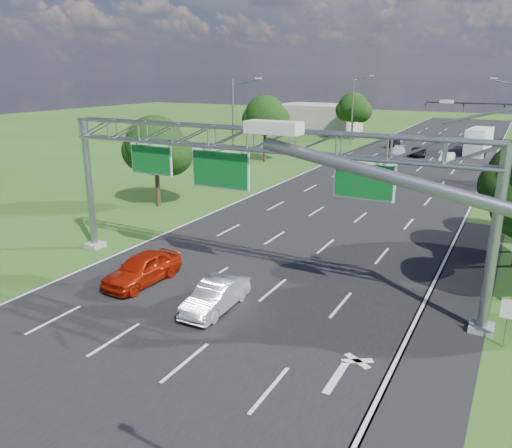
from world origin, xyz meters
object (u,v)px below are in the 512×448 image
Objects in this scene: regulatory_sign at (508,313)px; traffic_signal at (491,115)px; box_truck at (478,142)px; silver_sedan at (216,296)px; sign_gantry at (252,151)px; red_coupe at (142,269)px.

traffic_signal is at bearing 95.20° from regulatory_sign.
regulatory_sign is at bearing -77.18° from box_truck.
traffic_signal is 2.89× the size of silver_sedan.
box_truck is (-6.00, 53.58, 0.08)m from regulatory_sign.
traffic_signal reaches higher than silver_sedan.
regulatory_sign is 53.92m from box_truck.
sign_gantry is at bearing 175.17° from regulatory_sign.
red_coupe is (-17.04, -1.87, -0.71)m from regulatory_sign.
red_coupe is at bearing 169.69° from silver_sedan.
red_coupe is at bearing -94.82° from box_truck.
sign_gantry reaches higher than traffic_signal.
silver_sedan is at bearing -6.34° from red_coupe.
sign_gantry is 5.56× the size of silver_sedan.
silver_sedan is (-11.99, -2.66, -0.81)m from regulatory_sign.
red_coupe is 0.53× the size of box_truck.
sign_gantry reaches higher than box_truck.
box_truck is (5.99, 56.24, 0.89)m from silver_sedan.
traffic_signal is (7.15, 53.00, -1.72)m from sign_gantry.
box_truck is at bearing 81.33° from red_coupe.
regulatory_sign is 17.16m from red_coupe.
sign_gantry reaches higher than red_coupe.
red_coupe is (-12.12, -55.89, -4.37)m from traffic_signal.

